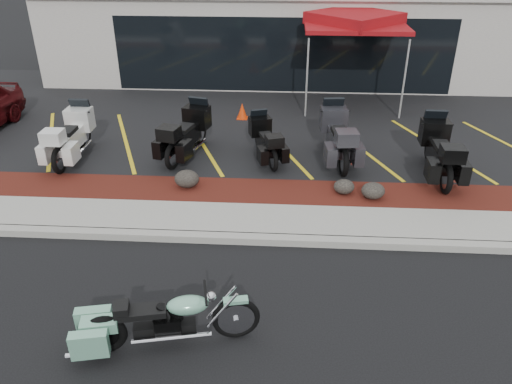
# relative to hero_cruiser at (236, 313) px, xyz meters

# --- Properties ---
(ground) EXTENTS (90.00, 90.00, 0.00)m
(ground) POSITION_rel_hero_cruiser_xyz_m (0.50, 1.72, -0.48)
(ground) COLOR black
(ground) RESTS_ON ground
(curb) EXTENTS (24.00, 0.25, 0.15)m
(curb) POSITION_rel_hero_cruiser_xyz_m (0.50, 2.62, -0.41)
(curb) COLOR gray
(curb) RESTS_ON ground
(sidewalk) EXTENTS (24.00, 1.20, 0.15)m
(sidewalk) POSITION_rel_hero_cruiser_xyz_m (0.50, 3.32, -0.41)
(sidewalk) COLOR gray
(sidewalk) RESTS_ON ground
(mulch_bed) EXTENTS (24.00, 1.20, 0.16)m
(mulch_bed) POSITION_rel_hero_cruiser_xyz_m (0.50, 4.52, -0.40)
(mulch_bed) COLOR #35140C
(mulch_bed) RESTS_ON ground
(upper_lot) EXTENTS (26.00, 9.60, 0.15)m
(upper_lot) POSITION_rel_hero_cruiser_xyz_m (0.50, 9.92, -0.41)
(upper_lot) COLOR black
(upper_lot) RESTS_ON ground
(dealership_building) EXTENTS (18.00, 8.16, 4.00)m
(dealership_building) POSITION_rel_hero_cruiser_xyz_m (0.50, 16.19, 1.52)
(dealership_building) COLOR #A8A198
(dealership_building) RESTS_ON ground
(boulder_left) EXTENTS (0.58, 0.48, 0.41)m
(boulder_left) POSITION_rel_hero_cruiser_xyz_m (-1.61, 4.61, -0.12)
(boulder_left) COLOR black
(boulder_left) RESTS_ON mulch_bed
(boulder_mid) EXTENTS (0.47, 0.40, 0.34)m
(boulder_mid) POSITION_rel_hero_cruiser_xyz_m (2.04, 4.51, -0.16)
(boulder_mid) COLOR black
(boulder_mid) RESTS_ON mulch_bed
(boulder_right) EXTENTS (0.53, 0.44, 0.37)m
(boulder_right) POSITION_rel_hero_cruiser_xyz_m (2.67, 4.32, -0.14)
(boulder_right) COLOR black
(boulder_right) RESTS_ON mulch_bed
(hero_cruiser) EXTENTS (2.84, 1.25, 0.97)m
(hero_cruiser) POSITION_rel_hero_cruiser_xyz_m (0.00, 0.00, 0.00)
(hero_cruiser) COLOR #72B292
(hero_cruiser) RESTS_ON ground
(touring_white) EXTENTS (0.90, 2.35, 1.37)m
(touring_white) POSITION_rel_hero_cruiser_xyz_m (-4.88, 6.87, 0.35)
(touring_white) COLOR silver
(touring_white) RESTS_ON upper_lot
(touring_black_front) EXTENTS (1.46, 2.50, 1.37)m
(touring_black_front) POSITION_rel_hero_cruiser_xyz_m (-1.72, 7.22, 0.35)
(touring_black_front) COLOR black
(touring_black_front) RESTS_ON upper_lot
(touring_black_mid) EXTENTS (1.32, 2.10, 1.15)m
(touring_black_mid) POSITION_rel_hero_cruiser_xyz_m (-0.05, 6.98, 0.24)
(touring_black_mid) COLOR black
(touring_black_mid) RESTS_ON upper_lot
(touring_grey) EXTENTS (1.18, 2.53, 1.43)m
(touring_grey) POSITION_rel_hero_cruiser_xyz_m (1.93, 7.22, 0.38)
(touring_grey) COLOR #29292D
(touring_grey) RESTS_ON upper_lot
(touring_black_rear) EXTENTS (0.99, 2.44, 1.41)m
(touring_black_rear) POSITION_rel_hero_cruiser_xyz_m (4.42, 6.45, 0.37)
(touring_black_rear) COLOR black
(touring_black_rear) RESTS_ON upper_lot
(traffic_cone) EXTENTS (0.35, 0.35, 0.50)m
(traffic_cone) POSITION_rel_hero_cruiser_xyz_m (-0.72, 9.38, -0.09)
(traffic_cone) COLOR red
(traffic_cone) RESTS_ON upper_lot
(popup_canopy) EXTENTS (4.11, 4.11, 2.99)m
(popup_canopy) POSITION_rel_hero_cruiser_xyz_m (2.79, 11.22, 2.38)
(popup_canopy) COLOR silver
(popup_canopy) RESTS_ON upper_lot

